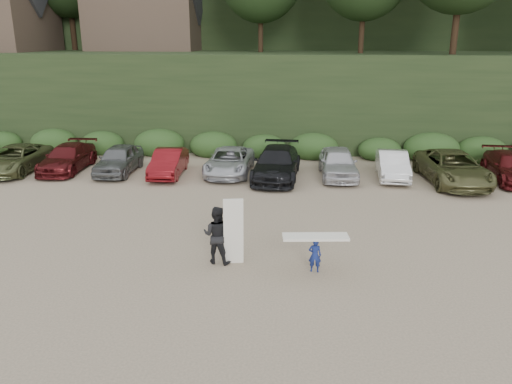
# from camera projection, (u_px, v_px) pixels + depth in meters

# --- Properties ---
(ground) EXTENTS (120.00, 120.00, 0.00)m
(ground) POSITION_uv_depth(u_px,v_px,m) (295.00, 257.00, 16.62)
(ground) COLOR tan
(ground) RESTS_ON ground
(parked_cars) EXTENTS (39.20, 6.09, 1.64)m
(parked_cars) POSITION_uv_depth(u_px,v_px,m) (263.00, 163.00, 25.99)
(parked_cars) COLOR #B2B2B7
(parked_cars) RESTS_ON ground
(child_surfer) EXTENTS (2.07, 0.78, 1.21)m
(child_surfer) POSITION_uv_depth(u_px,v_px,m) (315.00, 247.00, 15.37)
(child_surfer) COLOR navy
(child_surfer) RESTS_ON ground
(adult_surfer) EXTENTS (1.41, 0.88, 2.25)m
(adult_surfer) POSITION_uv_depth(u_px,v_px,m) (218.00, 235.00, 15.97)
(adult_surfer) COLOR black
(adult_surfer) RESTS_ON ground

